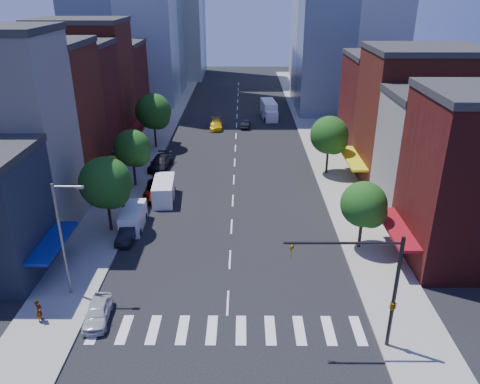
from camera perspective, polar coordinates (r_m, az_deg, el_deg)
The scene contains 30 objects.
ground at distance 35.68m, azimuth -1.50°, elevation -13.35°, with size 220.00×220.00×0.00m, color black.
sidewalk_left at distance 72.96m, azimuth -10.44°, elevation 6.36°, with size 5.00×120.00×0.15m, color gray.
sidewalk_right at distance 72.58m, azimuth 9.46°, elevation 6.34°, with size 5.00×120.00×0.15m, color gray.
crosswalk at distance 33.34m, azimuth -1.67°, elevation -16.47°, with size 19.00×3.00×0.01m, color silver.
bldg_left_2 at distance 55.34m, azimuth -23.39°, elevation 7.73°, with size 12.00×9.00×16.00m, color #581D15.
bldg_left_3 at distance 63.08m, azimuth -20.43°, elevation 9.52°, with size 12.00×8.00×15.00m, color #4A1212.
bldg_left_4 at distance 70.71m, azimuth -18.25°, elevation 12.08°, with size 12.00×9.00×17.00m, color #581D15.
bldg_left_5 at distance 79.99m, azimuth -16.03°, elevation 12.14°, with size 12.00×10.00×13.00m, color #4A1212.
bldg_right_1 at distance 50.21m, azimuth 23.77°, elevation 3.73°, with size 12.00×8.00×12.00m, color beige.
bldg_right_2 at distance 57.78m, azimuth 20.74°, elevation 8.25°, with size 12.00×10.00×15.00m, color #581D15.
bldg_right_3 at distance 67.19m, azimuth 17.87°, elevation 9.80°, with size 12.00×10.00×13.00m, color #4A1212.
traffic_signal at distance 30.87m, azimuth 17.34°, elevation -11.76°, with size 7.24×2.24×8.00m.
streetlight at distance 36.00m, azimuth -20.74°, elevation -4.75°, with size 2.25×0.25×9.00m.
tree_left_near at distance 44.49m, azimuth -15.89°, elevation 0.86°, with size 4.80×4.80×7.30m.
tree_left_mid at distance 54.56m, azimuth -12.87°, elevation 5.07°, with size 4.20×4.20×6.65m.
tree_left_far at distance 67.51m, azimuth -10.39°, elevation 9.48°, with size 5.00×5.00×7.75m.
tree_right_near at distance 41.62m, azimuth 15.04°, elevation -1.69°, with size 4.00×4.00×6.20m.
tree_right_far at distance 57.79m, azimuth 10.96°, elevation 6.65°, with size 4.60×4.60×7.20m.
parked_car_front at distance 35.16m, azimuth -16.95°, elevation -13.83°, with size 1.61×4.01×1.36m, color silver.
parked_car_second at distance 44.44m, azimuth -13.51°, elevation -4.91°, with size 1.41×4.04×1.33m, color black.
parked_car_third at distance 52.78m, azimuth -10.15°, elevation 0.28°, with size 2.55×5.52×1.53m, color #999999.
parked_car_rear at distance 60.75m, azimuth -9.71°, elevation 3.54°, with size 2.23×5.49×1.59m, color black.
cargo_van_near at distance 46.26m, azimuth -12.92°, elevation -3.17°, with size 2.06×4.84×2.04m.
cargo_van_far at distance 51.43m, azimuth -9.28°, elevation 0.13°, with size 2.55×5.51×2.28m.
taxi at distance 77.35m, azimuth -2.96°, elevation 8.23°, with size 2.01×4.94×1.43m, color #E9B80C.
traffic_car_oncoming at distance 77.98m, azimuth 0.67°, elevation 8.33°, with size 1.36×3.91×1.29m, color black.
traffic_car_far at distance 93.41m, azimuth 3.89°, elevation 11.00°, with size 1.88×4.68×1.60m, color #999999.
box_truck at distance 83.67m, azimuth 3.56°, elevation 9.91°, with size 2.88×7.54×2.96m.
pedestrian_near at distance 36.09m, azimuth -23.29°, elevation -13.17°, with size 0.62×0.41×1.70m, color #999999.
pedestrian_far at distance 47.07m, azimuth -13.94°, elevation -2.65°, with size 0.93×0.73×1.92m, color #999999.
Camera 1 is at (1.10, -28.37, 21.61)m, focal length 35.00 mm.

